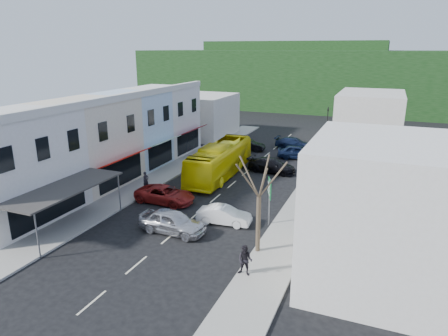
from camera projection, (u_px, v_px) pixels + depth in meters
ground at (195, 215)px, 31.13m from camera, size 120.00×120.00×0.00m
sidewalk_left at (173, 169)px, 42.69m from camera, size 3.00×52.00×0.15m
sidewalk_right at (314, 187)px, 37.26m from camera, size 3.00×52.00×0.15m
shopfront_row at (102, 139)px, 38.92m from camera, size 8.25×30.00×8.00m
right_building at (385, 213)px, 21.55m from camera, size 8.00×9.00×8.00m
distant_block_left at (202, 116)px, 58.54m from camera, size 8.00×10.00×6.00m
distant_block_right at (369, 119)px, 52.74m from camera, size 8.00×12.00×7.00m
hillside at (320, 76)px, 87.41m from camera, size 80.00×26.00×14.00m
bus at (220, 162)px, 40.21m from camera, size 2.86×11.67×3.10m
car_silver at (172, 223)px, 28.08m from camera, size 4.49×2.02×1.40m
car_white at (224, 215)px, 29.51m from camera, size 4.54×2.16×1.40m
car_red at (165, 195)px, 33.56m from camera, size 4.66×2.04×1.40m
car_black_near at (272, 166)px, 41.74m from camera, size 4.66×2.27×1.40m
car_navy_mid at (298, 153)px, 46.82m from camera, size 4.60×2.36×1.40m
car_black_far at (248, 145)px, 50.73m from camera, size 4.46×1.94×1.40m
car_navy_far at (294, 143)px, 51.59m from camera, size 4.65×2.24×1.40m
pedestrian_left at (146, 180)px, 36.23m from camera, size 0.58×0.70×1.70m
pedestrian_right at (245, 261)px, 22.50m from camera, size 0.71×0.45×1.70m
direction_sign at (269, 202)px, 28.92m from camera, size 1.29×1.74×3.60m
street_tree at (259, 197)px, 24.41m from camera, size 2.49×2.49×7.58m
traffic_signal at (327, 126)px, 53.47m from camera, size 1.16×1.34×5.06m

